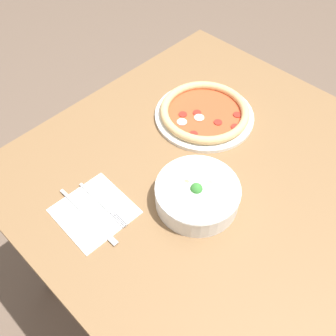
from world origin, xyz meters
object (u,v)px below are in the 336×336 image
pizza (204,113)px  bowl (197,193)px  fork (102,204)px  knife (85,213)px

pizza → bowl: (0.26, 0.20, 0.02)m
pizza → fork: bearing=3.3°
pizza → fork: (0.44, 0.03, -0.01)m
pizza → knife: size_ratio=1.38×
bowl → knife: bearing=-38.0°
bowl → knife: size_ratio=0.96×
fork → knife: (0.05, -0.01, -0.00)m
pizza → knife: (0.49, 0.02, -0.01)m
fork → knife: 0.05m
bowl → knife: (0.23, -0.18, -0.03)m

